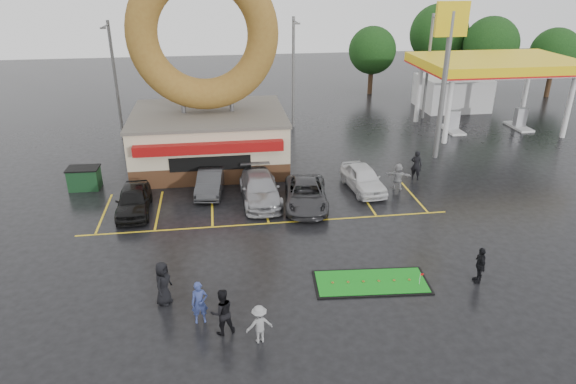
{
  "coord_description": "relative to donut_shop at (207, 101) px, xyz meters",
  "views": [
    {
      "loc": [
        -2.42,
        -21.0,
        12.75
      ],
      "look_at": [
        0.92,
        2.47,
        2.2
      ],
      "focal_mm": 32.0,
      "sensor_mm": 36.0,
      "label": 1
    }
  ],
  "objects": [
    {
      "name": "car_dgrey",
      "position": [
        -0.05,
        -4.97,
        -3.77
      ],
      "size": [
        1.95,
        4.34,
        1.38
      ],
      "primitive_type": "imported",
      "rotation": [
        0.0,
        0.0,
        -0.12
      ],
      "color": "#2C2C2E",
      "rests_on": "ground"
    },
    {
      "name": "car_white",
      "position": [
        9.23,
        -5.87,
        -3.71
      ],
      "size": [
        2.22,
        4.6,
        1.51
      ],
      "primitive_type": "imported",
      "rotation": [
        0.0,
        0.0,
        0.1
      ],
      "color": "silver",
      "rests_on": "ground"
    },
    {
      "name": "car_grey",
      "position": [
        5.36,
        -7.64,
        -3.76
      ],
      "size": [
        3.0,
        5.37,
        1.42
      ],
      "primitive_type": "imported",
      "rotation": [
        0.0,
        0.0,
        -0.13
      ],
      "color": "#333335",
      "rests_on": "ground"
    },
    {
      "name": "person_bystander",
      "position": [
        -1.98,
        -15.99,
        -3.52
      ],
      "size": [
        0.92,
        1.09,
        1.89
      ],
      "primitive_type": "imported",
      "rotation": [
        0.0,
        0.0,
        1.16
      ],
      "color": "black",
      "rests_on": "ground"
    },
    {
      "name": "person_hoodie",
      "position": [
        1.67,
        -18.9,
        -3.7
      ],
      "size": [
        1.09,
        0.75,
        1.54
      ],
      "primitive_type": "imported",
      "rotation": [
        0.0,
        0.0,
        3.34
      ],
      "color": "gray",
      "rests_on": "ground"
    },
    {
      "name": "ground",
      "position": [
        3.0,
        -12.97,
        -4.46
      ],
      "size": [
        120.0,
        120.0,
        0.0
      ],
      "primitive_type": "plane",
      "color": "black",
      "rests_on": "ground"
    },
    {
      "name": "tree_far_c",
      "position": [
        25.0,
        21.03,
        1.37
      ],
      "size": [
        6.3,
        6.3,
        9.0
      ],
      "color": "#332114",
      "rests_on": "ground"
    },
    {
      "name": "tree_far_d",
      "position": [
        17.0,
        19.03,
        0.07
      ],
      "size": [
        4.9,
        4.9,
        7.0
      ],
      "color": "#332114",
      "rests_on": "ground"
    },
    {
      "name": "putting_green",
      "position": [
        6.83,
        -15.81,
        -4.42
      ],
      "size": [
        5.12,
        2.51,
        0.62
      ],
      "color": "black",
      "rests_on": "ground"
    },
    {
      "name": "car_silver",
      "position": [
        2.82,
        -6.59,
        -3.69
      ],
      "size": [
        2.32,
        5.37,
        1.54
      ],
      "primitive_type": "imported",
      "rotation": [
        0.0,
        0.0,
        0.03
      ],
      "color": "#939397",
      "rests_on": "ground"
    },
    {
      "name": "streetlight_right",
      "position": [
        19.0,
        8.95,
        0.32
      ],
      "size": [
        0.4,
        2.21,
        9.0
      ],
      "color": "slate",
      "rests_on": "ground"
    },
    {
      "name": "streetlight_left",
      "position": [
        -7.0,
        6.95,
        0.32
      ],
      "size": [
        0.4,
        2.21,
        9.0
      ],
      "color": "slate",
      "rests_on": "ground"
    },
    {
      "name": "dumpster",
      "position": [
        -7.74,
        -3.29,
        -3.81
      ],
      "size": [
        1.84,
        1.26,
        1.3
      ],
      "primitive_type": "cube",
      "rotation": [
        0.0,
        0.0,
        -0.04
      ],
      "color": "#184021",
      "rests_on": "ground"
    },
    {
      "name": "gas_station",
      "position": [
        23.0,
        7.97,
        -0.77
      ],
      "size": [
        12.3,
        13.65,
        5.9
      ],
      "color": "silver",
      "rests_on": "ground"
    },
    {
      "name": "person_walker_far",
      "position": [
        13.05,
        -4.72,
        -3.49
      ],
      "size": [
        0.85,
        0.8,
        1.95
      ],
      "primitive_type": "imported",
      "rotation": [
        0.0,
        0.0,
        2.47
      ],
      "color": "black",
      "rests_on": "ground"
    },
    {
      "name": "tree_far_b",
      "position": [
        35.0,
        15.03,
        0.07
      ],
      "size": [
        4.9,
        4.9,
        7.0
      ],
      "color": "#332114",
      "rests_on": "ground"
    },
    {
      "name": "tree_far_a",
      "position": [
        29.0,
        17.03,
        0.72
      ],
      "size": [
        5.6,
        5.6,
        8.0
      ],
      "color": "#332114",
      "rests_on": "ground"
    },
    {
      "name": "shell_sign",
      "position": [
        16.0,
        -0.97,
        2.91
      ],
      "size": [
        2.2,
        0.36,
        10.6
      ],
      "color": "slate",
      "rests_on": "ground"
    },
    {
      "name": "car_black",
      "position": [
        -4.29,
        -7.14,
        -3.71
      ],
      "size": [
        1.92,
        4.46,
        1.5
      ],
      "primitive_type": "imported",
      "rotation": [
        0.0,
        0.0,
        0.03
      ],
      "color": "black",
      "rests_on": "ground"
    },
    {
      "name": "person_blackjkt",
      "position": [
        0.35,
        -18.2,
        -3.53
      ],
      "size": [
        1.06,
        0.92,
        1.88
      ],
      "primitive_type": "imported",
      "rotation": [
        0.0,
        0.0,
        3.4
      ],
      "color": "black",
      "rests_on": "ground"
    },
    {
      "name": "streetlight_mid",
      "position": [
        7.0,
        7.95,
        0.32
      ],
      "size": [
        0.4,
        2.21,
        9.0
      ],
      "color": "slate",
      "rests_on": "ground"
    },
    {
      "name": "person_blue",
      "position": [
        -0.5,
        -17.43,
        -3.58
      ],
      "size": [
        0.68,
        0.48,
        1.76
      ],
      "primitive_type": "imported",
      "rotation": [
        0.0,
        0.0,
        0.09
      ],
      "color": "navy",
      "rests_on": "ground"
    },
    {
      "name": "person_cameraman",
      "position": [
        11.5,
        -16.33,
        -3.63
      ],
      "size": [
        0.58,
        1.04,
        1.67
      ],
      "primitive_type": "imported",
      "rotation": [
        0.0,
        0.0,
        -1.75
      ],
      "color": "black",
      "rests_on": "ground"
    },
    {
      "name": "donut_shop",
      "position": [
        0.0,
        0.0,
        0.0
      ],
      "size": [
        10.2,
        8.7,
        13.5
      ],
      "color": "#472B19",
      "rests_on": "ground"
    },
    {
      "name": "person_walker_near",
      "position": [
        11.35,
        -6.14,
        -3.62
      ],
      "size": [
        1.65,
        1.02,
        1.7
      ],
      "primitive_type": "imported",
      "rotation": [
        0.0,
        0.0,
        2.78
      ],
      "color": "gray",
      "rests_on": "ground"
    }
  ]
}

